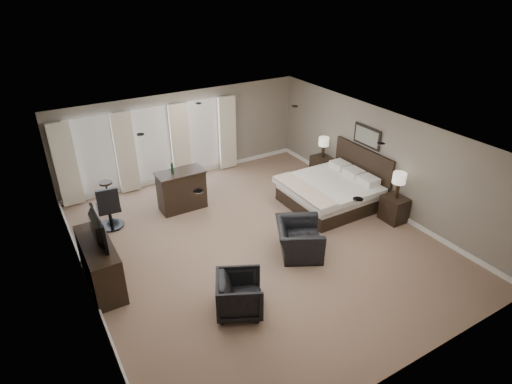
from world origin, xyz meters
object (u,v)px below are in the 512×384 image
dresser (100,264)px  armchair_near (299,234)px  nightstand_far (322,167)px  bar_counter (182,190)px  bar_stool_right (174,196)px  bed (331,181)px  tv (95,240)px  armchair_far (240,293)px  nightstand_near (394,209)px  desk_chair (108,206)px  lamp_near (398,185)px  lamp_far (323,148)px  bar_stool_left (108,194)px

dresser → armchair_near: 4.20m
nightstand_far → dresser: dresser is taller
bar_counter → armchair_near: bearing=-65.5°
bar_stool_right → bar_counter: bearing=-1.3°
dresser → bar_stool_right: size_ratio=2.12×
bed → tv: bed is taller
armchair_far → bar_stool_right: size_ratio=1.05×
nightstand_near → desk_chair: 7.08m
lamp_near → desk_chair: size_ratio=0.58×
lamp_far → bar_stool_left: size_ratio=0.88×
bar_stool_right → tv: bearing=-138.7°
armchair_far → desk_chair: desk_chair is taller
tv → bar_stool_right: (2.36, 2.07, -0.66)m
bed → bar_counter: bearing=151.7°
bar_counter → bar_stool_left: (-1.67, 1.14, -0.18)m
bar_counter → bar_stool_left: bearing=145.6°
nightstand_near → bar_stool_left: (-6.02, 4.45, 0.03)m
desk_chair → armchair_near: bearing=140.8°
bed → bar_counter: bed is taller
bar_stool_right → dresser: bearing=-138.7°
lamp_far → dresser: 7.13m
nightstand_far → lamp_far: size_ratio=1.06×
bed → bar_stool_left: bearing=149.7°
bar_counter → bar_stool_left: 2.03m
nightstand_far → bar_stool_left: size_ratio=0.93×
bed → dresser: bearing=-178.0°
dresser → armchair_far: size_ratio=2.01×
nightstand_far → tv: bearing=-166.5°
lamp_far → dresser: (-6.92, -1.66, -0.48)m
bar_counter → bar_stool_right: size_ratio=1.51×
armchair_near → nightstand_far: bearing=-17.8°
dresser → bar_stool_left: (0.90, 3.21, -0.14)m
dresser → lamp_far: bearing=13.5°
armchair_far → bar_stool_left: armchair_far is taller
bar_stool_right → desk_chair: size_ratio=0.70×
dresser → desk_chair: (0.69, 2.11, 0.08)m
armchair_near → armchair_far: bearing=143.1°
nightstand_far → lamp_near: bearing=-90.0°
lamp_far → nightstand_far: bearing=0.0°
nightstand_far → armchair_far: armchair_far is taller
bar_stool_left → desk_chair: bearing=-101.1°
nightstand_far → dresser: (-6.92, -1.66, 0.17)m
bar_stool_left → bar_stool_right: bearing=-37.9°
dresser → lamp_near: bearing=-10.2°
bar_stool_right → desk_chair: desk_chair is taller
desk_chair → bar_stool_right: bearing=-176.1°
lamp_far → dresser: lamp_far is taller
lamp_far → armchair_far: 6.20m
nightstand_near → tv: bearing=169.8°
bar_counter → bar_stool_right: 0.25m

